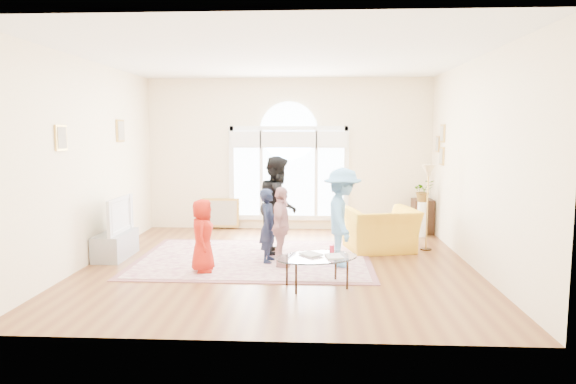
# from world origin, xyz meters

# --- Properties ---
(ground) EXTENTS (6.00, 6.00, 0.00)m
(ground) POSITION_xyz_m (0.00, 0.00, 0.00)
(ground) COLOR brown
(ground) RESTS_ON ground
(room_shell) EXTENTS (6.00, 6.00, 6.00)m
(room_shell) POSITION_xyz_m (0.01, 2.83, 1.57)
(room_shell) COLOR #FFEEC8
(room_shell) RESTS_ON ground
(area_rug) EXTENTS (3.60, 2.60, 0.02)m
(area_rug) POSITION_xyz_m (-0.44, 0.32, 0.01)
(area_rug) COLOR beige
(area_rug) RESTS_ON ground
(rug_border) EXTENTS (3.80, 2.80, 0.01)m
(rug_border) POSITION_xyz_m (-0.44, 0.32, 0.01)
(rug_border) COLOR #855153
(rug_border) RESTS_ON ground
(tv_console) EXTENTS (0.45, 1.00, 0.42)m
(tv_console) POSITION_xyz_m (-2.75, 0.30, 0.21)
(tv_console) COLOR gray
(tv_console) RESTS_ON ground
(television) EXTENTS (0.17, 1.03, 0.59)m
(television) POSITION_xyz_m (-2.74, 0.30, 0.72)
(television) COLOR black
(television) RESTS_ON tv_console
(coffee_table) EXTENTS (1.30, 1.06, 0.54)m
(coffee_table) POSITION_xyz_m (0.59, -1.16, 0.40)
(coffee_table) COLOR silver
(coffee_table) RESTS_ON ground
(armchair) EXTENTS (1.36, 1.25, 0.75)m
(armchair) POSITION_xyz_m (1.71, 1.01, 0.38)
(armchair) COLOR yellow
(armchair) RESTS_ON ground
(side_cabinet) EXTENTS (0.40, 0.50, 0.70)m
(side_cabinet) POSITION_xyz_m (2.78, 2.69, 0.35)
(side_cabinet) COLOR black
(side_cabinet) RESTS_ON ground
(floor_lamp) EXTENTS (0.30, 0.30, 1.51)m
(floor_lamp) POSITION_xyz_m (2.54, 1.14, 1.28)
(floor_lamp) COLOR black
(floor_lamp) RESTS_ON ground
(plant_pedestal) EXTENTS (0.20, 0.20, 0.70)m
(plant_pedestal) POSITION_xyz_m (2.70, 2.31, 0.35)
(plant_pedestal) COLOR white
(plant_pedestal) RESTS_ON ground
(potted_plant) EXTENTS (0.48, 0.45, 0.44)m
(potted_plant) POSITION_xyz_m (2.70, 2.31, 0.92)
(potted_plant) COLOR #33722D
(potted_plant) RESTS_ON plant_pedestal
(leaning_picture) EXTENTS (0.80, 0.14, 0.62)m
(leaning_picture) POSITION_xyz_m (-1.46, 2.90, 0.00)
(leaning_picture) COLOR tan
(leaning_picture) RESTS_ON ground
(child_red) EXTENTS (0.39, 0.56, 1.08)m
(child_red) POSITION_xyz_m (-1.09, -0.53, 0.56)
(child_red) COLOR red
(child_red) RESTS_ON area_rug
(child_navy) EXTENTS (0.31, 0.45, 1.17)m
(child_navy) POSITION_xyz_m (-0.17, 0.09, 0.61)
(child_navy) COLOR #18203A
(child_navy) RESTS_ON area_rug
(child_black) EXTENTS (0.64, 0.81, 1.66)m
(child_black) POSITION_xyz_m (-0.06, 0.71, 0.85)
(child_black) COLOR black
(child_black) RESTS_ON area_rug
(child_pink) EXTENTS (0.36, 0.74, 1.23)m
(child_pink) POSITION_xyz_m (0.04, -0.16, 0.64)
(child_pink) COLOR #CA8D90
(child_pink) RESTS_ON area_rug
(child_blue) EXTENTS (0.58, 0.99, 1.52)m
(child_blue) POSITION_xyz_m (0.98, -0.11, 0.78)
(child_blue) COLOR #61A5E2
(child_blue) RESTS_ON area_rug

